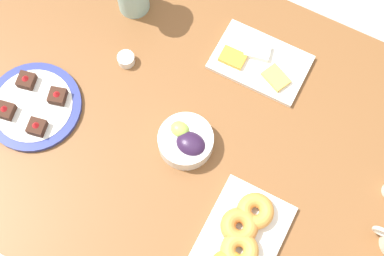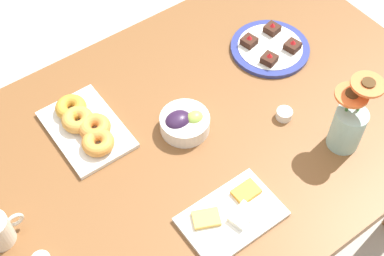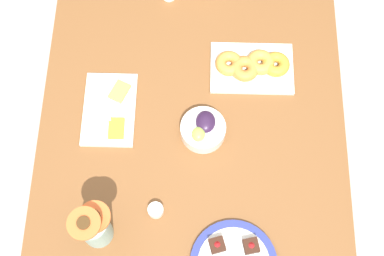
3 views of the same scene
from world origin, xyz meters
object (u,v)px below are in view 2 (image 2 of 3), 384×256
jam_cup_honey (284,114)px  flower_vase (348,124)px  croissant_platter (86,126)px  dessert_plate (270,48)px  dining_table (192,153)px  grape_bowl (184,123)px  cheese_platter (232,215)px

jam_cup_honey → flower_vase: bearing=-66.6°
croissant_platter → jam_cup_honey: croissant_platter is taller
dessert_plate → flower_vase: 0.42m
jam_cup_honey → dessert_plate: size_ratio=0.18×
dining_table → croissant_platter: 0.33m
flower_vase → croissant_platter: bearing=140.7°
dining_table → dessert_plate: size_ratio=6.16×
grape_bowl → jam_cup_honey: bearing=-27.8°
cheese_platter → flower_vase: (0.41, -0.00, 0.08)m
cheese_platter → dining_table: bearing=75.6°
grape_bowl → croissant_platter: 0.29m
grape_bowl → croissant_platter: (-0.24, 0.16, -0.01)m
grape_bowl → dessert_plate: size_ratio=0.56×
grape_bowl → cheese_platter: grape_bowl is taller
cheese_platter → dessert_plate: bearing=39.9°
dining_table → flower_vase: 0.46m
dessert_plate → flower_vase: (-0.08, -0.41, 0.08)m
dining_table → grape_bowl: size_ratio=10.99×
grape_bowl → flower_vase: flower_vase is taller
grape_bowl → croissant_platter: bearing=145.5°
dining_table → grape_bowl: bearing=93.7°
grape_bowl → flower_vase: size_ratio=0.58×
croissant_platter → flower_vase: bearing=-39.3°
dining_table → jam_cup_honey: 0.30m
croissant_platter → dining_table: bearing=-39.7°
grape_bowl → cheese_platter: size_ratio=0.56×
jam_cup_honey → dessert_plate: (0.15, 0.24, -0.00)m
croissant_platter → flower_vase: (0.57, -0.47, 0.06)m
cheese_platter → dessert_plate: dessert_plate is taller
croissant_platter → grape_bowl: bearing=-34.5°
grape_bowl → dessert_plate: (0.42, 0.10, -0.02)m
grape_bowl → jam_cup_honey: 0.30m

